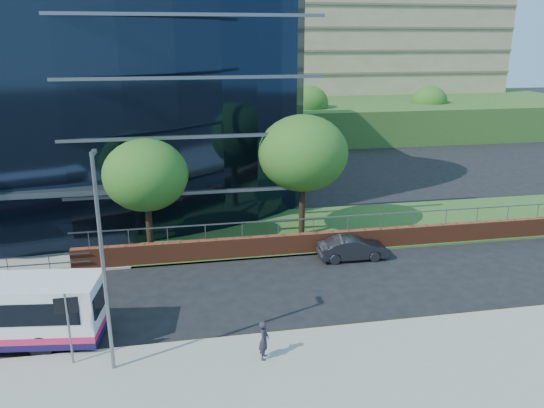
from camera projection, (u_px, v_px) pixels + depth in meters
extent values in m
cube|color=#2D511E|center=(416.00, 222.00, 34.86)|extent=(36.00, 8.00, 0.12)
cube|color=black|center=(0.00, 89.00, 39.76)|extent=(38.00, 16.00, 16.00)
cube|color=brown|center=(380.00, 238.00, 30.52)|extent=(34.00, 0.40, 1.20)
cube|color=slate|center=(382.00, 214.00, 30.08)|extent=(34.00, 0.06, 0.06)
cube|color=#2D511E|center=(334.00, 107.00, 77.90)|extent=(60.00, 42.00, 4.00)
cylinder|color=slate|center=(69.00, 329.00, 19.17)|extent=(0.08, 0.08, 2.80)
cube|color=black|center=(66.00, 305.00, 18.90)|extent=(0.85, 0.06, 0.60)
cylinder|color=black|center=(149.00, 227.00, 29.55)|extent=(0.36, 0.36, 3.08)
ellipsoid|color=#1B5017|center=(146.00, 175.00, 28.65)|extent=(4.62, 4.62, 3.93)
cylinder|color=black|center=(302.00, 209.00, 32.01)|extent=(0.36, 0.36, 3.52)
ellipsoid|color=#1B5017|center=(303.00, 153.00, 30.98)|extent=(5.28, 5.28, 4.49)
cylinder|color=black|center=(308.00, 129.00, 61.62)|extent=(0.36, 0.36, 3.08)
ellipsoid|color=#1B5017|center=(308.00, 103.00, 60.72)|extent=(4.62, 4.62, 3.93)
cylinder|color=black|center=(428.00, 123.00, 66.34)|extent=(0.36, 0.36, 2.86)
ellipsoid|color=#1B5017|center=(429.00, 101.00, 65.51)|extent=(4.29, 4.29, 3.65)
cylinder|color=slate|center=(103.00, 267.00, 18.09)|extent=(0.14, 0.14, 8.00)
cube|color=slate|center=(93.00, 153.00, 17.25)|extent=(0.15, 0.70, 0.12)
cylinder|color=black|center=(41.00, 346.00, 20.09)|extent=(0.92, 0.38, 0.90)
imported|color=black|center=(352.00, 248.00, 29.00)|extent=(3.83, 1.38, 1.26)
imported|color=#252030|center=(264.00, 340.00, 19.65)|extent=(0.51, 0.64, 1.53)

